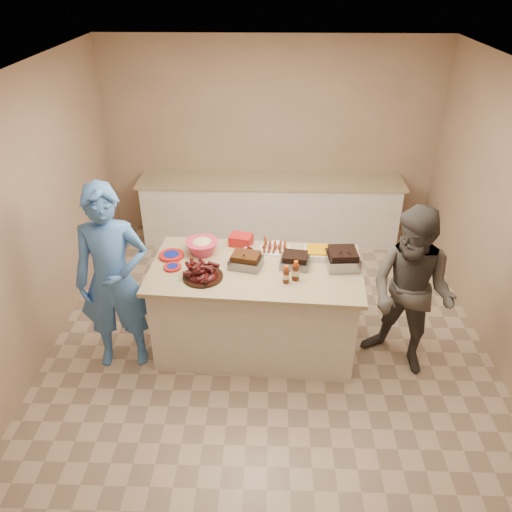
{
  "coord_description": "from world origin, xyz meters",
  "views": [
    {
      "loc": [
        -0.01,
        -4.14,
        3.49
      ],
      "look_at": [
        -0.13,
        -0.08,
        1.05
      ],
      "focal_mm": 35.0,
      "sensor_mm": 36.0,
      "label": 1
    }
  ],
  "objects_px": {
    "bbq_bottle_a": "(286,282)",
    "guest_gray": "(398,362)",
    "guest_blue": "(127,357)",
    "roasting_pan": "(342,266)",
    "coleslaw_bowl": "(203,253)",
    "bbq_bottle_b": "(295,280)",
    "island": "(256,344)",
    "mustard_bottle": "(248,265)",
    "rib_platter": "(203,277)",
    "plastic_cup": "(198,247)"
  },
  "relations": [
    {
      "from": "island",
      "to": "roasting_pan",
      "type": "bearing_deg",
      "value": 7.23
    },
    {
      "from": "rib_platter",
      "to": "roasting_pan",
      "type": "height_order",
      "value": "rib_platter"
    },
    {
      "from": "bbq_bottle_b",
      "to": "guest_blue",
      "type": "distance_m",
      "value": 1.92
    },
    {
      "from": "roasting_pan",
      "to": "bbq_bottle_b",
      "type": "bearing_deg",
      "value": -155.45
    },
    {
      "from": "bbq_bottle_a",
      "to": "bbq_bottle_b",
      "type": "xyz_separation_m",
      "value": [
        0.09,
        0.05,
        0.0
      ]
    },
    {
      "from": "island",
      "to": "roasting_pan",
      "type": "height_order",
      "value": "roasting_pan"
    },
    {
      "from": "island",
      "to": "bbq_bottle_b",
      "type": "distance_m",
      "value": 1.04
    },
    {
      "from": "coleslaw_bowl",
      "to": "bbq_bottle_b",
      "type": "bearing_deg",
      "value": -26.58
    },
    {
      "from": "rib_platter",
      "to": "guest_gray",
      "type": "height_order",
      "value": "rib_platter"
    },
    {
      "from": "rib_platter",
      "to": "bbq_bottle_a",
      "type": "distance_m",
      "value": 0.77
    },
    {
      "from": "island",
      "to": "bbq_bottle_b",
      "type": "bearing_deg",
      "value": -24.09
    },
    {
      "from": "guest_gray",
      "to": "guest_blue",
      "type": "bearing_deg",
      "value": -140.83
    },
    {
      "from": "bbq_bottle_a",
      "to": "guest_gray",
      "type": "height_order",
      "value": "bbq_bottle_a"
    },
    {
      "from": "plastic_cup",
      "to": "rib_platter",
      "type": "bearing_deg",
      "value": -78.34
    },
    {
      "from": "bbq_bottle_a",
      "to": "guest_gray",
      "type": "bearing_deg",
      "value": 0.87
    },
    {
      "from": "guest_blue",
      "to": "roasting_pan",
      "type": "bearing_deg",
      "value": 0.33
    },
    {
      "from": "plastic_cup",
      "to": "guest_blue",
      "type": "relative_size",
      "value": 0.05
    },
    {
      "from": "bbq_bottle_b",
      "to": "island",
      "type": "bearing_deg",
      "value": 152.32
    },
    {
      "from": "rib_platter",
      "to": "guest_blue",
      "type": "height_order",
      "value": "rib_platter"
    },
    {
      "from": "island",
      "to": "plastic_cup",
      "type": "distance_m",
      "value": 1.19
    },
    {
      "from": "island",
      "to": "bbq_bottle_a",
      "type": "height_order",
      "value": "bbq_bottle_a"
    },
    {
      "from": "island",
      "to": "coleslaw_bowl",
      "type": "bearing_deg",
      "value": 157.78
    },
    {
      "from": "roasting_pan",
      "to": "bbq_bottle_b",
      "type": "height_order",
      "value": "bbq_bottle_b"
    },
    {
      "from": "rib_platter",
      "to": "bbq_bottle_a",
      "type": "height_order",
      "value": "bbq_bottle_a"
    },
    {
      "from": "coleslaw_bowl",
      "to": "guest_gray",
      "type": "xyz_separation_m",
      "value": [
        1.98,
        -0.49,
        -0.95
      ]
    },
    {
      "from": "guest_blue",
      "to": "plastic_cup",
      "type": "bearing_deg",
      "value": 33.53
    },
    {
      "from": "rib_platter",
      "to": "coleslaw_bowl",
      "type": "distance_m",
      "value": 0.45
    },
    {
      "from": "island",
      "to": "guest_gray",
      "type": "bearing_deg",
      "value": -5.31
    },
    {
      "from": "rib_platter",
      "to": "bbq_bottle_a",
      "type": "bearing_deg",
      "value": -4.49
    },
    {
      "from": "island",
      "to": "guest_blue",
      "type": "xyz_separation_m",
      "value": [
        -1.3,
        -0.24,
        0.0
      ]
    },
    {
      "from": "coleslaw_bowl",
      "to": "mustard_bottle",
      "type": "distance_m",
      "value": 0.51
    },
    {
      "from": "plastic_cup",
      "to": "guest_blue",
      "type": "xyz_separation_m",
      "value": [
        -0.71,
        -0.61,
        -0.95
      ]
    },
    {
      "from": "bbq_bottle_a",
      "to": "guest_gray",
      "type": "relative_size",
      "value": 0.1
    },
    {
      "from": "plastic_cup",
      "to": "guest_gray",
      "type": "relative_size",
      "value": 0.06
    },
    {
      "from": "mustard_bottle",
      "to": "plastic_cup",
      "type": "bearing_deg",
      "value": 147.77
    },
    {
      "from": "mustard_bottle",
      "to": "island",
      "type": "bearing_deg",
      "value": -30.68
    },
    {
      "from": "bbq_bottle_a",
      "to": "mustard_bottle",
      "type": "xyz_separation_m",
      "value": [
        -0.36,
        0.29,
        0.0
      ]
    },
    {
      "from": "bbq_bottle_b",
      "to": "mustard_bottle",
      "type": "xyz_separation_m",
      "value": [
        -0.45,
        0.24,
        0.0
      ]
    },
    {
      "from": "island",
      "to": "coleslaw_bowl",
      "type": "xyz_separation_m",
      "value": [
        -0.54,
        0.26,
        0.95
      ]
    },
    {
      "from": "coleslaw_bowl",
      "to": "plastic_cup",
      "type": "distance_m",
      "value": 0.13
    },
    {
      "from": "rib_platter",
      "to": "plastic_cup",
      "type": "xyz_separation_m",
      "value": [
        -0.11,
        0.56,
        0.0
      ]
    },
    {
      "from": "roasting_pan",
      "to": "plastic_cup",
      "type": "relative_size",
      "value": 2.95
    },
    {
      "from": "roasting_pan",
      "to": "bbq_bottle_a",
      "type": "height_order",
      "value": "bbq_bottle_a"
    },
    {
      "from": "roasting_pan",
      "to": "bbq_bottle_b",
      "type": "distance_m",
      "value": 0.52
    },
    {
      "from": "guest_gray",
      "to": "plastic_cup",
      "type": "bearing_deg",
      "value": -157.54
    },
    {
      "from": "mustard_bottle",
      "to": "plastic_cup",
      "type": "distance_m",
      "value": 0.61
    },
    {
      "from": "roasting_pan",
      "to": "mustard_bottle",
      "type": "relative_size",
      "value": 2.23
    },
    {
      "from": "rib_platter",
      "to": "coleslaw_bowl",
      "type": "height_order",
      "value": "coleslaw_bowl"
    },
    {
      "from": "bbq_bottle_b",
      "to": "plastic_cup",
      "type": "xyz_separation_m",
      "value": [
        -0.97,
        0.57,
        0.0
      ]
    },
    {
      "from": "bbq_bottle_b",
      "to": "guest_blue",
      "type": "xyz_separation_m",
      "value": [
        -1.67,
        -0.05,
        -0.95
      ]
    }
  ]
}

